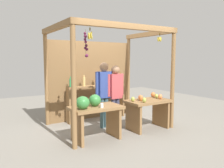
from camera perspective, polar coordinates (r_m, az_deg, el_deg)
ground_plane at (r=5.95m, az=-0.97°, el=-10.62°), size 12.00×12.00×0.00m
market_stall at (r=6.07m, az=-3.09°, el=3.64°), size 2.75×2.00×2.49m
fruit_counter_left at (r=4.81m, az=-4.66°, el=-7.13°), size 1.10×0.64×0.99m
fruit_counter_right at (r=5.66m, az=9.07°, el=-5.95°), size 1.10×0.65×0.87m
bottle_shelf_unit at (r=6.40m, az=-3.86°, el=-2.27°), size 1.76×0.22×1.35m
vendor_man at (r=5.62m, az=-2.02°, el=-1.23°), size 0.48×0.22×1.65m
vendor_woman at (r=5.71m, az=0.87°, el=-1.63°), size 0.48×0.21×1.58m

